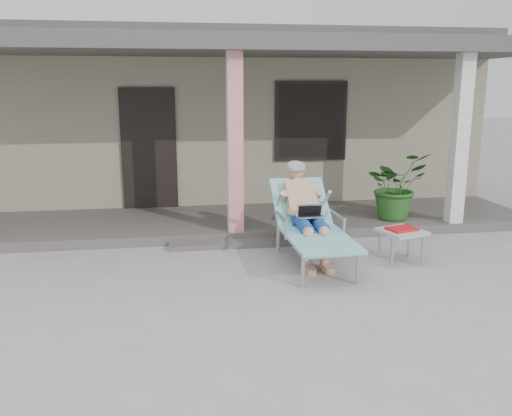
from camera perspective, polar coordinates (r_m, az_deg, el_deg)
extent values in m
plane|color=#9E9E99|center=(6.17, 0.27, -8.97)|extent=(60.00, 60.00, 0.00)
cube|color=gray|center=(12.22, -4.65, 9.08)|extent=(10.00, 5.00, 3.00)
cube|color=#474442|center=(12.22, -4.80, 16.82)|extent=(10.40, 5.40, 0.30)
cube|color=black|center=(9.70, -11.19, 6.13)|extent=(0.95, 0.06, 2.10)
cube|color=black|center=(9.97, 5.79, 9.08)|extent=(1.20, 0.06, 1.30)
cube|color=black|center=(9.97, 5.80, 9.08)|extent=(1.32, 0.05, 1.42)
cube|color=#605B56|center=(8.98, -2.78, -1.47)|extent=(10.00, 2.00, 0.15)
cube|color=red|center=(7.91, -2.22, 6.74)|extent=(0.22, 0.22, 2.61)
cube|color=silver|center=(9.01, 20.63, 6.69)|extent=(0.22, 0.22, 2.61)
cube|color=#474442|center=(8.73, -2.99, 16.68)|extent=(10.00, 2.30, 0.24)
cube|color=#605B56|center=(7.89, -1.88, -3.77)|extent=(2.00, 0.30, 0.07)
cylinder|color=#B7B7BC|center=(6.29, 4.98, -6.68)|extent=(0.05, 0.05, 0.39)
cylinder|color=#B7B7BC|center=(6.49, 10.67, -6.25)|extent=(0.05, 0.05, 0.39)
cylinder|color=#B7B7BC|center=(7.56, 2.33, -3.28)|extent=(0.05, 0.05, 0.39)
cylinder|color=#B7B7BC|center=(7.72, 7.15, -3.03)|extent=(0.05, 0.05, 0.39)
cube|color=#B7B7BC|center=(6.77, 6.66, -3.43)|extent=(0.68, 1.30, 0.03)
cube|color=#88D1D2|center=(6.76, 6.66, -3.22)|extent=(0.79, 1.34, 0.04)
cube|color=#B7B7BC|center=(7.59, 4.69, 0.33)|extent=(0.67, 0.62, 0.52)
cube|color=#88D1D2|center=(7.58, 4.70, 0.60)|extent=(0.78, 0.70, 0.59)
cylinder|color=#9E9EA0|center=(7.78, 4.20, 4.43)|extent=(0.26, 0.26, 0.14)
cube|color=silver|center=(7.14, 5.66, -0.82)|extent=(0.36, 0.25, 0.25)
cube|color=#B5B5B0|center=(7.36, 15.10, -2.40)|extent=(0.65, 0.65, 0.04)
cylinder|color=#B7B7BC|center=(7.15, 14.14, -4.60)|extent=(0.04, 0.04, 0.39)
cylinder|color=#B7B7BC|center=(7.32, 17.14, -4.38)|extent=(0.04, 0.04, 0.39)
cylinder|color=#B7B7BC|center=(7.52, 12.91, -3.68)|extent=(0.04, 0.04, 0.39)
cylinder|color=#B7B7BC|center=(7.68, 15.80, -3.50)|extent=(0.04, 0.04, 0.39)
cube|color=red|center=(7.35, 15.11, -2.13)|extent=(0.43, 0.37, 0.03)
cube|color=black|center=(7.47, 14.69, -1.91)|extent=(0.35, 0.13, 0.04)
imported|color=#26591E|center=(9.08, 14.48, 2.30)|extent=(1.20, 1.11, 1.09)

